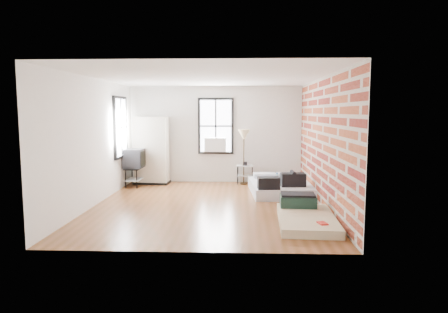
{
  "coord_description": "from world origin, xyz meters",
  "views": [
    {
      "loc": [
        0.7,
        -8.67,
        2.06
      ],
      "look_at": [
        0.35,
        0.3,
        1.06
      ],
      "focal_mm": 32.0,
      "sensor_mm": 36.0,
      "label": 1
    }
  ],
  "objects_px": {
    "wardrobe": "(152,151)",
    "tv_stand": "(134,160)",
    "floor_lamp": "(244,138)",
    "mattress_main": "(281,186)",
    "side_table": "(245,169)",
    "mattress_bare": "(304,214)"
  },
  "relations": [
    {
      "from": "wardrobe",
      "to": "side_table",
      "type": "xyz_separation_m",
      "value": [
        2.69,
        0.07,
        -0.53
      ]
    },
    {
      "from": "wardrobe",
      "to": "tv_stand",
      "type": "bearing_deg",
      "value": -124.84
    },
    {
      "from": "mattress_main",
      "to": "wardrobe",
      "type": "height_order",
      "value": "wardrobe"
    },
    {
      "from": "mattress_main",
      "to": "tv_stand",
      "type": "xyz_separation_m",
      "value": [
        -3.96,
        0.78,
        0.57
      ]
    },
    {
      "from": "side_table",
      "to": "tv_stand",
      "type": "height_order",
      "value": "tv_stand"
    },
    {
      "from": "floor_lamp",
      "to": "wardrobe",
      "type": "bearing_deg",
      "value": 180.0
    },
    {
      "from": "mattress_bare",
      "to": "tv_stand",
      "type": "xyz_separation_m",
      "value": [
        -4.15,
        3.37,
        0.62
      ]
    },
    {
      "from": "wardrobe",
      "to": "tv_stand",
      "type": "height_order",
      "value": "wardrobe"
    },
    {
      "from": "wardrobe",
      "to": "floor_lamp",
      "type": "bearing_deg",
      "value": 3.26
    },
    {
      "from": "side_table",
      "to": "floor_lamp",
      "type": "relative_size",
      "value": 0.4
    },
    {
      "from": "mattress_main",
      "to": "mattress_bare",
      "type": "relative_size",
      "value": 1.06
    },
    {
      "from": "side_table",
      "to": "floor_lamp",
      "type": "bearing_deg",
      "value": -118.76
    },
    {
      "from": "mattress_main",
      "to": "side_table",
      "type": "bearing_deg",
      "value": 119.57
    },
    {
      "from": "wardrobe",
      "to": "tv_stand",
      "type": "distance_m",
      "value": 0.66
    },
    {
      "from": "wardrobe",
      "to": "floor_lamp",
      "type": "xyz_separation_m",
      "value": [
        2.65,
        0.0,
        0.38
      ]
    },
    {
      "from": "mattress_main",
      "to": "tv_stand",
      "type": "relative_size",
      "value": 2.03
    },
    {
      "from": "mattress_main",
      "to": "tv_stand",
      "type": "distance_m",
      "value": 4.08
    },
    {
      "from": "floor_lamp",
      "to": "side_table",
      "type": "bearing_deg",
      "value": 61.24
    },
    {
      "from": "mattress_main",
      "to": "wardrobe",
      "type": "xyz_separation_m",
      "value": [
        -3.57,
        1.27,
        0.78
      ]
    },
    {
      "from": "mattress_main",
      "to": "wardrobe",
      "type": "relative_size",
      "value": 1.1
    },
    {
      "from": "mattress_main",
      "to": "tv_stand",
      "type": "bearing_deg",
      "value": 164.92
    },
    {
      "from": "mattress_bare",
      "to": "floor_lamp",
      "type": "distance_m",
      "value": 4.2
    }
  ]
}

